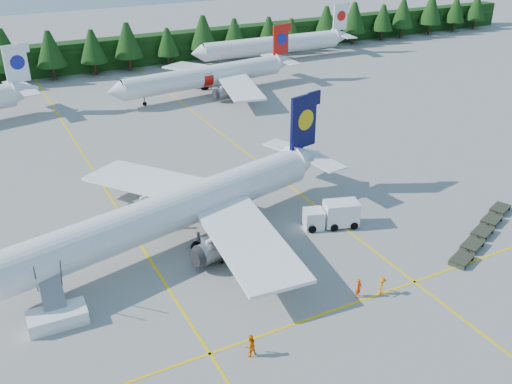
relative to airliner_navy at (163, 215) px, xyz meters
name	(u,v)px	position (x,y,z in m)	size (l,w,h in m)	color
ground	(322,266)	(11.87, -10.09, -3.50)	(320.00, 320.00, 0.00)	gray
taxi_stripe_a	(118,209)	(-2.13, 9.91, -3.50)	(0.25, 120.00, 0.01)	yellow
taxi_stripe_b	(274,174)	(17.87, 9.91, -3.50)	(0.25, 120.00, 0.01)	yellow
taxi_stripe_cross	(360,301)	(11.87, -16.09, -3.50)	(80.00, 0.25, 0.01)	yellow
treeline_hedge	(103,54)	(11.87, 71.91, -0.50)	(220.00, 4.00, 6.00)	black
airliner_navy	(163,215)	(0.00, 0.00, 0.00)	(39.37, 32.00, 11.65)	white
airliner_red	(201,77)	(22.80, 45.45, -0.33)	(36.26, 29.69, 10.56)	white
airliner_far_right	(268,45)	(45.09, 61.93, -0.07)	(37.61, 4.34, 10.94)	white
airstairs	(56,312)	(-11.60, -6.87, -2.60)	(4.69, 6.37, 4.16)	white
service_truck	(331,215)	(16.81, -4.26, -2.15)	(6.02, 3.68, 2.74)	white
dolly_train	(483,231)	(29.60, -12.92, -3.03)	(14.24, 7.90, 0.15)	#2F3325
uld_pair	(227,249)	(4.41, -5.10, -2.26)	(5.60, 3.82, 1.85)	#2F3325
crew_a	(359,288)	(12.02, -15.50, -2.58)	(0.67, 0.44, 1.83)	#FF4205
crew_b	(250,346)	(0.51, -17.63, -2.56)	(0.91, 0.71, 1.88)	orange
crew_c	(382,286)	(14.04, -16.12, -2.65)	(0.70, 0.47, 1.69)	orange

